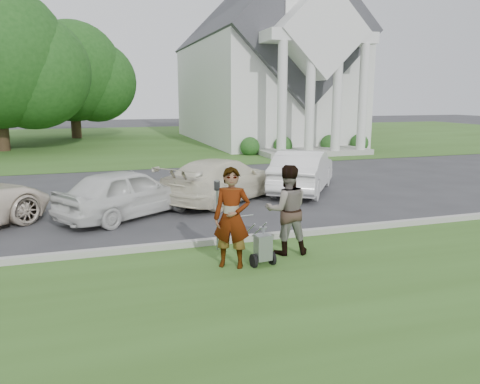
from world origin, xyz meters
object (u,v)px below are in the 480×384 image
tree_back (73,76)px  car_c (223,180)px  person_right (287,210)px  car_b (128,193)px  striping_cart (263,248)px  car_d (303,171)px  person_left (232,219)px  church (263,57)px  parking_meter_near (217,207)px

tree_back → car_c: bearing=-79.0°
person_right → car_b: size_ratio=0.47×
striping_cart → car_d: (3.84, 6.38, 0.36)m
person_left → car_c: person_left is taller
church → car_d: bearing=-106.1°
parking_meter_near → person_left: bearing=-89.8°
car_b → striping_cart: bearing=171.5°
church → car_d: 19.19m
person_right → tree_back: bearing=-71.8°
person_left → car_d: person_left is taller
person_right → car_d: size_ratio=0.42×
striping_cart → person_right: 1.06m
person_left → car_c: (1.42, 5.68, -0.29)m
church → person_right: 25.49m
person_right → person_left: bearing=26.5°
car_b → parking_meter_near: bearing=171.1°
church → car_c: 20.71m
tree_back → car_c: (4.88, -25.18, -4.06)m
parking_meter_near → car_b: 3.83m
person_right → car_d: (3.12, 5.84, -0.21)m
person_right → car_b: (-2.88, 4.13, -0.26)m
striping_cart → car_b: size_ratio=0.24×
car_b → car_d: size_ratio=0.90×
person_left → parking_meter_near: bearing=117.2°
church → car_b: church is taller
striping_cart → car_b: (-2.16, 4.67, 0.31)m
striping_cart → car_c: bearing=75.9°
car_c → car_d: 3.05m
person_left → car_c: size_ratio=0.42×
tree_back → parking_meter_near: size_ratio=6.33×
parking_meter_near → car_c: (1.42, 4.63, -0.29)m
church → person_right: church is taller
tree_back → person_left: bearing=-83.6°
church → car_c: bearing=-114.0°
striping_cart → person_left: person_left is taller
church → striping_cart: church is taller
church → car_b: 23.03m
striping_cart → person_left: bearing=160.6°
striping_cart → car_c: 5.89m
tree_back → parking_meter_near: tree_back is taller
striping_cart → parking_meter_near: size_ratio=0.62×
church → striping_cart: (-8.97, -24.13, -5.57)m
person_left → car_b: bearing=136.2°
tree_back → person_left: 31.28m
striping_cart → car_c: car_c is taller
person_right → car_d: 6.63m
car_b → car_d: car_d is taller
person_left → car_d: (4.42, 6.24, -0.24)m
church → person_left: bearing=-111.7°
person_left → car_d: bearing=81.7°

